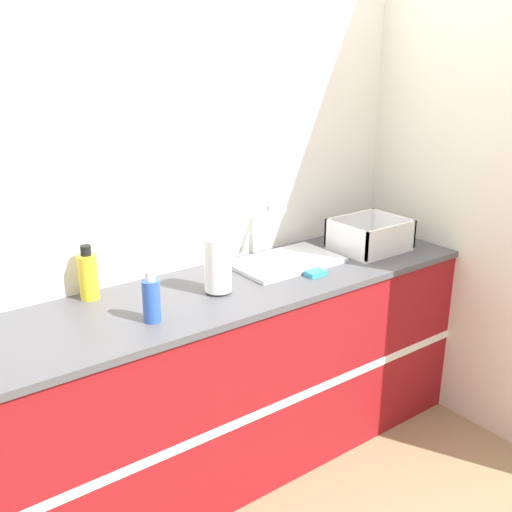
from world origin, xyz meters
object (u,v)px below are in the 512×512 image
paper_towel_roll (218,265)px  bottle_yellow (88,275)px  dish_rack (370,239)px  bottle_blue (151,299)px  sink (285,259)px

paper_towel_roll → bottle_yellow: (-0.46, 0.26, -0.02)m
paper_towel_roll → dish_rack: 0.94m
paper_towel_roll → bottle_blue: 0.37m
bottle_blue → paper_towel_roll: bearing=13.8°
bottle_blue → bottle_yellow: bottle_yellow is taller
bottle_blue → bottle_yellow: (-0.11, 0.35, 0.01)m
sink → paper_towel_roll: bearing=-166.1°
sink → bottle_yellow: size_ratio=2.23×
sink → paper_towel_roll: size_ratio=2.14×
dish_rack → bottle_blue: bottle_blue is taller
sink → bottle_yellow: 0.93m
dish_rack → bottle_yellow: (-1.40, 0.24, 0.04)m
sink → bottle_yellow: bearing=170.8°
dish_rack → bottle_blue: 1.30m
dish_rack → bottle_yellow: bearing=170.2°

